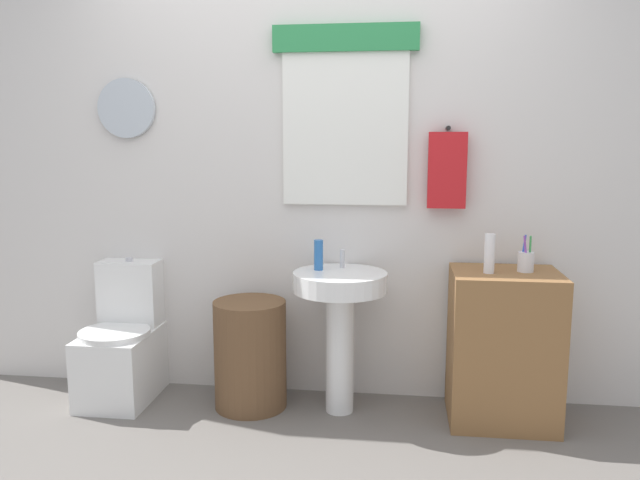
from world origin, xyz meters
TOP-DOWN VIEW (x-y plane):
  - back_wall at (0.00, 1.15)m, footprint 4.40×0.18m
  - toilet at (-1.05, 0.89)m, footprint 0.38×0.51m
  - laundry_hamper at (-0.31, 0.85)m, footprint 0.39×0.39m
  - pedestal_sink at (0.18, 0.85)m, footprint 0.49×0.49m
  - faucet at (0.18, 0.97)m, footprint 0.03×0.03m
  - wooden_cabinet at (1.02, 0.85)m, footprint 0.54×0.44m
  - soap_bottle at (0.06, 0.90)m, footprint 0.05×0.05m
  - lotion_bottle at (0.93, 0.81)m, footprint 0.05×0.05m
  - toothbrush_cup at (1.11, 0.87)m, footprint 0.08×0.08m

SIDE VIEW (x-z plane):
  - toilet at x=-1.05m, z-range -0.10..0.68m
  - laundry_hamper at x=-0.31m, z-range 0.00..0.59m
  - wooden_cabinet at x=1.02m, z-range 0.00..0.79m
  - pedestal_sink at x=0.18m, z-range 0.19..0.95m
  - faucet at x=0.18m, z-range 0.76..0.86m
  - toothbrush_cup at x=1.11m, z-range 0.75..0.93m
  - soap_bottle at x=0.06m, z-range 0.76..0.92m
  - lotion_bottle at x=0.93m, z-range 0.79..0.98m
  - back_wall at x=0.00m, z-range 0.01..2.61m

